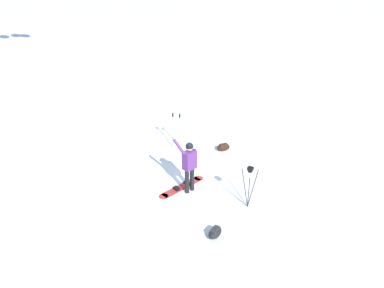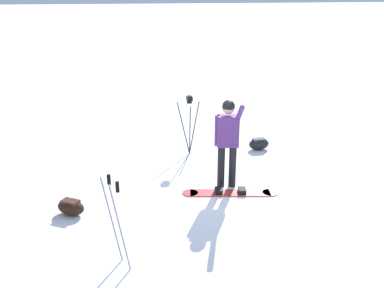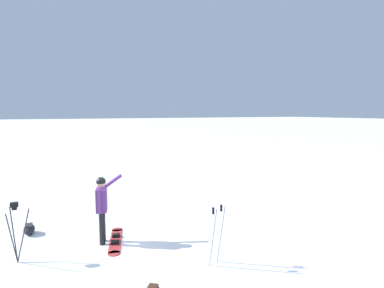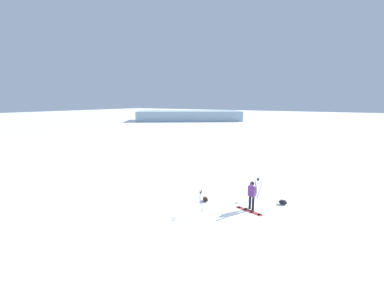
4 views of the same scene
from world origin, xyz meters
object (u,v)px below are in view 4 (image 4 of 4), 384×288
object	(u,v)px
camera_tripod	(258,184)
snowboard	(249,211)
snowboarder	(252,192)
gear_bag_large	(283,202)
ski_poles	(201,199)
gear_bag_small	(205,199)

from	to	relation	value
camera_tripod	snowboard	bearing A→B (deg)	95.18
snowboard	camera_tripod	world-z (taller)	camera_tripod
snowboarder	gear_bag_large	world-z (taller)	snowboarder
gear_bag_large	ski_poles	distance (m)	5.39
snowboarder	gear_bag_large	distance (m)	2.45
snowboarder	gear_bag_small	distance (m)	3.08
gear_bag_large	ski_poles	xyz separation A→B (m)	(3.75, 3.80, 0.72)
snowboarder	snowboard	size ratio (longest dim) A/B	1.00
gear_bag_large	camera_tripod	bearing A→B (deg)	-5.69
snowboarder	snowboard	distance (m)	1.08
snowboarder	gear_bag_small	world-z (taller)	snowboarder
snowboarder	ski_poles	distance (m)	3.09
snowboard	gear_bag_small	bearing A→B (deg)	0.67
gear_bag_large	camera_tripod	size ratio (longest dim) A/B	0.36
snowboard	gear_bag_small	size ratio (longest dim) A/B	3.09
snowboarder	ski_poles	bearing A→B (deg)	41.72
snowboard	camera_tripod	bearing A→B (deg)	-84.82
gear_bag_large	camera_tripod	xyz separation A→B (m)	(1.69, -0.17, 0.84)
gear_bag_small	ski_poles	world-z (taller)	ski_poles
snowboard	ski_poles	distance (m)	2.98
snowboard	gear_bag_large	xyz separation A→B (m)	(-1.49, -2.06, 0.13)
camera_tripod	ski_poles	world-z (taller)	camera_tripod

